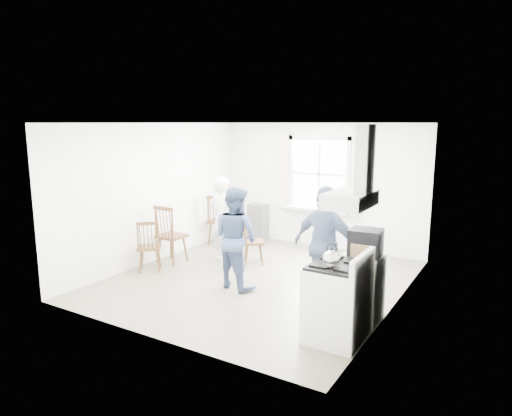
{
  "coord_description": "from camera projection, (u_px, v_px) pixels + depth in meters",
  "views": [
    {
      "loc": [
        3.75,
        -6.32,
        2.61
      ],
      "look_at": [
        -0.17,
        0.2,
        1.18
      ],
      "focal_mm": 32.0,
      "sensor_mm": 36.0,
      "label": 1
    }
  ],
  "objects": [
    {
      "name": "room_shell",
      "position": [
        259.0,
        204.0,
        7.46
      ],
      "size": [
        4.62,
        5.12,
        2.64
      ],
      "color": "gray",
      "rests_on": "ground"
    },
    {
      "name": "window_assembly",
      "position": [
        319.0,
        178.0,
        9.49
      ],
      "size": [
        1.88,
        0.24,
        1.7
      ],
      "color": "white",
      "rests_on": "room_shell"
    },
    {
      "name": "range_hood",
      "position": [
        355.0,
        186.0,
        5.16
      ],
      "size": [
        0.45,
        0.76,
        0.94
      ],
      "color": "silver",
      "rests_on": "room_shell"
    },
    {
      "name": "shelf_unit",
      "position": [
        258.0,
        222.0,
        10.3
      ],
      "size": [
        0.4,
        0.3,
        0.8
      ],
      "primitive_type": "cube",
      "color": "slate",
      "rests_on": "ground"
    },
    {
      "name": "gas_stove",
      "position": [
        338.0,
        301.0,
        5.51
      ],
      "size": [
        0.68,
        0.76,
        1.12
      ],
      "color": "white",
      "rests_on": "ground"
    },
    {
      "name": "kettle",
      "position": [
        331.0,
        259.0,
        5.31
      ],
      "size": [
        0.2,
        0.2,
        0.28
      ],
      "color": "silver",
      "rests_on": "gas_stove"
    },
    {
      "name": "low_cabinet",
      "position": [
        362.0,
        287.0,
        6.07
      ],
      "size": [
        0.5,
        0.55,
        0.9
      ],
      "primitive_type": "cube",
      "color": "silver",
      "rests_on": "ground"
    },
    {
      "name": "stereo_stack",
      "position": [
        366.0,
        243.0,
        5.89
      ],
      "size": [
        0.42,
        0.38,
        0.35
      ],
      "color": "black",
      "rests_on": "low_cabinet"
    },
    {
      "name": "cardboard_box",
      "position": [
        362.0,
        251.0,
        5.82
      ],
      "size": [
        0.35,
        0.3,
        0.19
      ],
      "primitive_type": "cube",
      "rotation": [
        0.0,
        0.0,
        0.35
      ],
      "color": "#A1804E",
      "rests_on": "low_cabinet"
    },
    {
      "name": "windsor_chair_a",
      "position": [
        218.0,
        215.0,
        9.76
      ],
      "size": [
        0.53,
        0.52,
        1.09
      ],
      "color": "#4C2F18",
      "rests_on": "ground"
    },
    {
      "name": "windsor_chair_b",
      "position": [
        167.0,
        228.0,
        8.43
      ],
      "size": [
        0.48,
        0.47,
        1.11
      ],
      "color": "#4C2F18",
      "rests_on": "ground"
    },
    {
      "name": "windsor_chair_c",
      "position": [
        149.0,
        241.0,
        7.95
      ],
      "size": [
        0.55,
        0.55,
        0.94
      ],
      "color": "#4C2F18",
      "rests_on": "ground"
    },
    {
      "name": "person_left",
      "position": [
        223.0,
        220.0,
        8.54
      ],
      "size": [
        0.65,
        0.65,
        1.63
      ],
      "primitive_type": "imported",
      "rotation": [
        0.0,
        0.0,
        3.04
      ],
      "color": "white",
      "rests_on": "ground"
    },
    {
      "name": "person_mid",
      "position": [
        236.0,
        238.0,
        7.21
      ],
      "size": [
        0.94,
        0.94,
        1.63
      ],
      "primitive_type": "imported",
      "rotation": [
        0.0,
        0.0,
        2.93
      ],
      "color": "#405177",
      "rests_on": "ground"
    },
    {
      "name": "person_right",
      "position": [
        325.0,
        246.0,
        6.56
      ],
      "size": [
        1.14,
        1.14,
        1.73
      ],
      "primitive_type": "imported",
      "rotation": [
        0.0,
        0.0,
        3.01
      ],
      "color": "navy",
      "rests_on": "ground"
    },
    {
      "name": "potted_plant",
      "position": [
        338.0,
        203.0,
        9.26
      ],
      "size": [
        0.17,
        0.17,
        0.3
      ],
      "primitive_type": "imported",
      "rotation": [
        0.0,
        0.0,
        -0.03
      ],
      "color": "#35773F",
      "rests_on": "window_assembly"
    },
    {
      "name": "windsor_chair_d",
      "position": [
        248.0,
        235.0,
        8.48
      ],
      "size": [
        0.52,
        0.52,
        0.9
      ],
      "color": "#4C2F18",
      "rests_on": "ground"
    }
  ]
}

